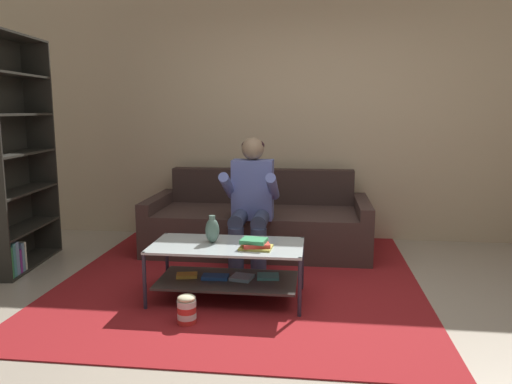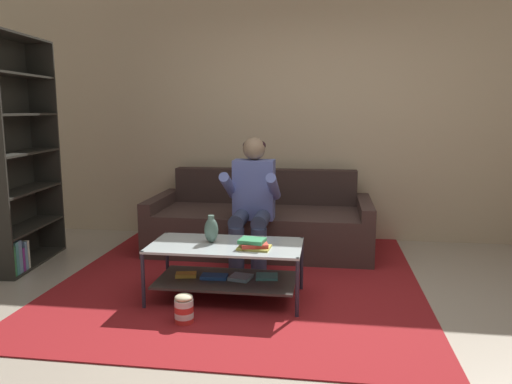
# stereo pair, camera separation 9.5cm
# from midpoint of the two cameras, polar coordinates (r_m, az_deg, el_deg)

# --- Properties ---
(ground) EXTENTS (16.80, 16.80, 0.00)m
(ground) POSITION_cam_midpoint_polar(r_m,az_deg,el_deg) (3.54, 6.23, -14.95)
(ground) COLOR #AFA18E
(back_partition) EXTENTS (8.40, 0.12, 2.90)m
(back_partition) POSITION_cam_midpoint_polar(r_m,az_deg,el_deg) (5.68, 7.41, 9.27)
(back_partition) COLOR #CDB590
(back_partition) RESTS_ON ground
(couch) EXTENTS (2.25, 0.99, 0.81)m
(couch) POSITION_cam_midpoint_polar(r_m,az_deg,el_deg) (5.21, 1.05, -3.71)
(couch) COLOR #3F2D28
(couch) RESTS_ON ground
(person_seated_center) EXTENTS (0.50, 0.58, 1.20)m
(person_seated_center) POSITION_cam_midpoint_polar(r_m,az_deg,el_deg) (4.58, 0.17, -0.65)
(person_seated_center) COLOR #333C58
(person_seated_center) RESTS_ON ground
(coffee_table) EXTENTS (1.16, 0.58, 0.44)m
(coffee_table) POSITION_cam_midpoint_polar(r_m,az_deg,el_deg) (3.88, -2.70, -8.13)
(coffee_table) COLOR #B3C1C2
(coffee_table) RESTS_ON ground
(area_rug) EXTENTS (3.00, 3.36, 0.01)m
(area_rug) POSITION_cam_midpoint_polar(r_m,az_deg,el_deg) (4.50, -0.79, -9.40)
(area_rug) COLOR maroon
(area_rug) RESTS_ON ground
(vase) EXTENTS (0.11, 0.11, 0.21)m
(vase) POSITION_cam_midpoint_polar(r_m,az_deg,el_deg) (3.87, -4.43, -4.32)
(vase) COLOR #4E6B5F
(vase) RESTS_ON coffee_table
(book_stack) EXTENTS (0.25, 0.20, 0.07)m
(book_stack) POSITION_cam_midpoint_polar(r_m,az_deg,el_deg) (3.71, 0.46, -5.97)
(book_stack) COLOR gold
(book_stack) RESTS_ON coffee_table
(bookshelf) EXTENTS (0.40, 1.05, 2.12)m
(bookshelf) POSITION_cam_midpoint_polar(r_m,az_deg,el_deg) (5.10, -25.54, 2.73)
(bookshelf) COLOR #272621
(bookshelf) RESTS_ON ground
(popcorn_tub) EXTENTS (0.13, 0.13, 0.21)m
(popcorn_tub) POSITION_cam_midpoint_polar(r_m,az_deg,el_deg) (3.54, -7.45, -13.11)
(popcorn_tub) COLOR red
(popcorn_tub) RESTS_ON ground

